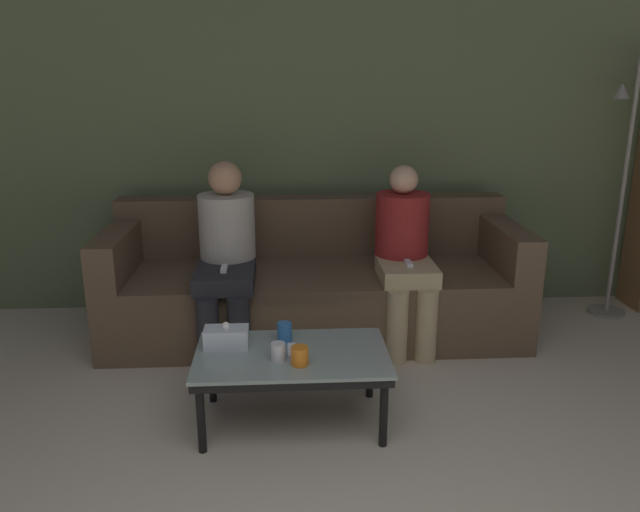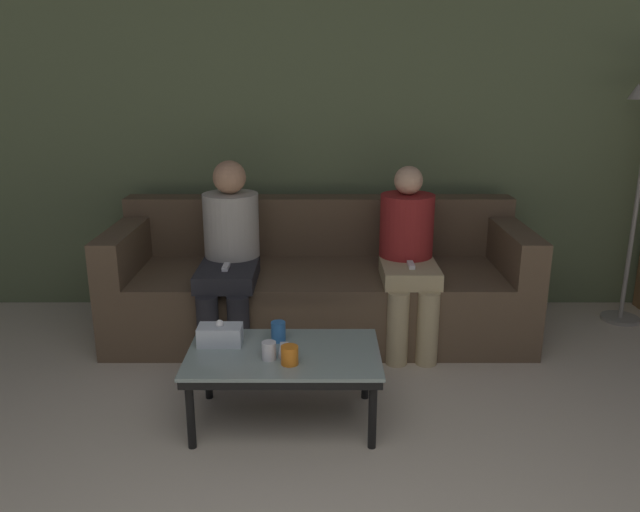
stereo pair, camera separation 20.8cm
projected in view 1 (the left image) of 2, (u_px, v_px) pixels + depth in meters
wall_back at (310, 131)px, 4.45m from camera, size 12.00×0.06×2.60m
couch at (315, 286)px, 4.21m from camera, size 2.70×0.94×0.86m
coffee_table at (292, 360)px, 3.06m from camera, size 0.95×0.57×0.38m
cup_near_left at (278, 352)px, 2.96m from camera, size 0.07×0.07×0.09m
cup_near_right at (300, 356)px, 2.91m from camera, size 0.08×0.08×0.09m
cup_far_center at (285, 332)px, 3.16m from camera, size 0.07×0.07×0.10m
tissue_box at (226, 337)px, 3.10m from camera, size 0.22×0.12×0.13m
game_remote at (292, 351)px, 3.05m from camera, size 0.04×0.15×0.02m
standing_lamp at (629, 159)px, 4.27m from camera, size 0.31×0.26×1.84m
seated_person_left_end at (226, 250)px, 3.88m from camera, size 0.35×0.73×1.18m
seated_person_mid_left at (404, 249)px, 3.96m from camera, size 0.34×0.66×1.14m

